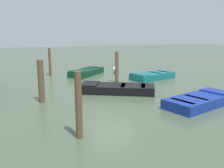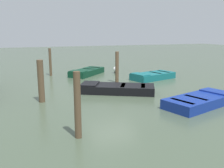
% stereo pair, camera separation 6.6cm
% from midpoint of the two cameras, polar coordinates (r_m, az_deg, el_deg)
% --- Properties ---
extents(ground_plane, '(80.00, 80.00, 0.00)m').
position_cam_midpoint_polar(ground_plane, '(13.03, -0.15, -1.51)').
color(ground_plane, '#475642').
extents(rowboat_teal, '(2.12, 3.19, 0.46)m').
position_cam_midpoint_polar(rowboat_teal, '(16.35, 9.16, 1.89)').
color(rowboat_teal, '#14666B').
rests_on(rowboat_teal, ground_plane).
extents(rowboat_blue, '(2.26, 3.50, 0.46)m').
position_cam_midpoint_polar(rowboat_blue, '(10.99, 19.39, -3.62)').
color(rowboat_blue, navy).
rests_on(rowboat_blue, ground_plane).
extents(rowboat_dark_green, '(3.09, 3.07, 0.46)m').
position_cam_midpoint_polar(rowboat_dark_green, '(17.80, -5.99, 2.80)').
color(rowboat_dark_green, '#0C3823').
rests_on(rowboat_dark_green, ground_plane).
extents(rowboat_black, '(2.89, 3.87, 0.46)m').
position_cam_midpoint_polar(rowboat_black, '(12.55, 0.99, -1.03)').
color(rowboat_black, black).
rests_on(rowboat_black, ground_plane).
extents(mooring_piling_near_right, '(0.21, 0.21, 1.88)m').
position_cam_midpoint_polar(mooring_piling_near_right, '(14.91, 0.99, 3.89)').
color(mooring_piling_near_right, brown).
rests_on(mooring_piling_near_right, ground_plane).
extents(mooring_piling_far_right, '(0.27, 0.27, 1.86)m').
position_cam_midpoint_polar(mooring_piling_far_right, '(11.16, -16.19, 0.60)').
color(mooring_piling_far_right, brown).
rests_on(mooring_piling_far_right, ground_plane).
extents(mooring_piling_mid_left, '(0.18, 0.18, 1.92)m').
position_cam_midpoint_polar(mooring_piling_mid_left, '(17.82, -14.23, 4.92)').
color(mooring_piling_mid_left, brown).
rests_on(mooring_piling_mid_left, ground_plane).
extents(mooring_piling_center, '(0.20, 0.20, 1.96)m').
position_cam_midpoint_polar(mooring_piling_center, '(7.14, -7.97, -4.92)').
color(mooring_piling_center, brown).
rests_on(mooring_piling_center, ground_plane).
extents(marker_buoy, '(0.36, 0.36, 0.48)m').
position_cam_midpoint_polar(marker_buoy, '(18.44, 0.60, 3.40)').
color(marker_buoy, '#262626').
rests_on(marker_buoy, ground_plane).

